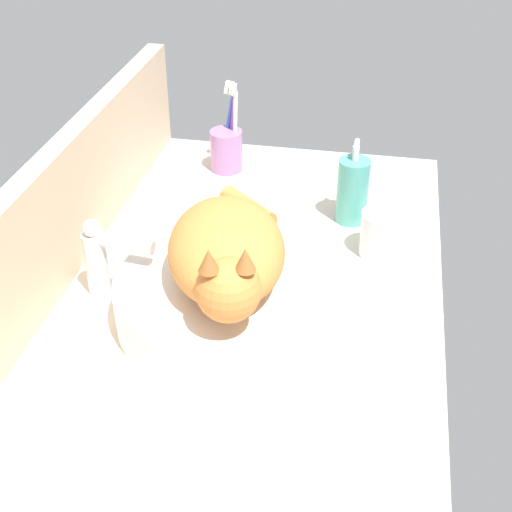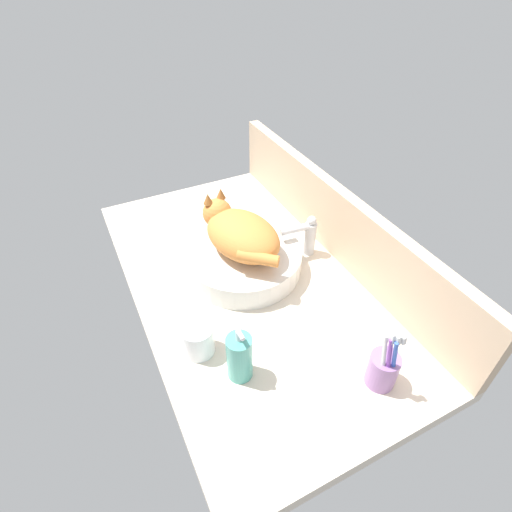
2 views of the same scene
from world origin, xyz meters
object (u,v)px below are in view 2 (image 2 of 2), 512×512
Objects in this scene: toothbrush_cup at (383,369)px; sink_basin at (243,260)px; cat at (239,233)px; faucet at (307,235)px; soap_dispenser at (240,357)px; water_glass at (198,341)px.

sink_basin is at bearing -167.07° from toothbrush_cup.
cat is 21.85cm from faucet.
cat is 37.93cm from soap_dispenser.
toothbrush_cup reaches higher than faucet.
cat reaches higher than faucet.
water_glass is at bearing -64.81° from faucet.
cat is at bearing 155.09° from soap_dispenser.
cat reaches higher than soap_dispenser.
sink_basin is 49.95cm from toothbrush_cup.
cat is at bearing 137.02° from water_glass.
soap_dispenser reaches higher than faucet.
faucet is 0.73× the size of toothbrush_cup.
soap_dispenser reaches higher than water_glass.
cat is 2.04× the size of soap_dispenser.
toothbrush_cup is (48.66, 11.17, 1.46)cm from sink_basin.
faucet is at bearing 115.19° from water_glass.
sink_basin is 2.52× the size of faucet.
faucet is at bearing 80.84° from cat.
sink_basin is 9.36cm from cat.
cat is 1.71× the size of toothbrush_cup.
faucet is 47.41cm from water_glass.
water_glass is (22.18, -22.30, 0.14)cm from sink_basin.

